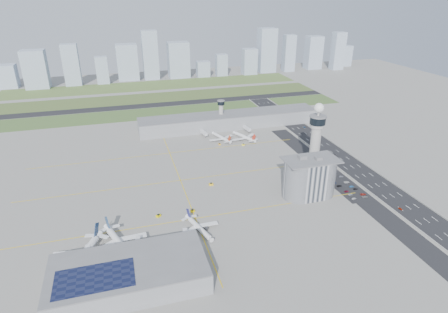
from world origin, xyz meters
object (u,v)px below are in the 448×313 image
object	(u,v)px
secondary_tower	(221,111)
car_hw_4	(273,113)
car_lot_3	(339,186)
car_hw_1	(335,154)
car_lot_10	(347,182)
airplane_far_b	(244,135)
jet_bridge_near_0	(84,263)
admin_building	(309,177)
jet_bridge_near_1	(136,254)
jet_bridge_far_0	(201,132)
car_lot_8	(356,189)
car_lot_2	(347,191)
jet_bridge_far_1	(244,128)
tug_5	(243,145)
tug_2	(193,211)
tug_3	(211,184)
control_tower	(316,137)
tug_0	(133,245)
car_lot_5	(332,179)
car_hw_2	(304,127)
car_lot_11	(341,176)
car_lot_4	(335,183)
tug_1	(158,215)
car_lot_9	(352,186)
car_lot_1	(350,195)
jet_bridge_near_2	(185,245)
car_lot_6	(365,197)
car_lot_0	(354,198)
airplane_near_a	(82,253)
airplane_near_c	(199,226)
car_hw_0	(400,209)
airplane_near_b	(119,240)
airplane_far_a	(221,136)
car_lot_7	(363,194)
tug_4	(220,144)

from	to	relation	value
secondary_tower	car_hw_4	xyz separation A→B (m)	(78.62, 31.19, -18.16)
car_lot_3	car_hw_1	world-z (taller)	car_lot_3
secondary_tower	car_lot_10	bearing A→B (deg)	-68.93
airplane_far_b	jet_bridge_near_0	world-z (taller)	airplane_far_b
admin_building	jet_bridge_near_1	distance (m)	141.07
jet_bridge_far_0	car_lot_8	size ratio (longest dim) A/B	3.63
admin_building	car_lot_2	world-z (taller)	admin_building
jet_bridge_far_1	car_lot_10	distance (m)	150.78
secondary_tower	tug_5	size ratio (longest dim) A/B	10.68
tug_2	tug_3	size ratio (longest dim) A/B	0.88
control_tower	car_lot_10	bearing A→B (deg)	-45.37
admin_building	jet_bridge_near_0	size ratio (longest dim) A/B	3.00
tug_0	car_lot_10	bearing A→B (deg)	-41.31
car_lot_5	car_hw_2	bearing A→B (deg)	-12.13
car_lot_11	car_hw_2	xyz separation A→B (m)	(28.81, 122.81, -0.04)
jet_bridge_far_0	car_lot_4	size ratio (longest dim) A/B	4.35
car_lot_8	jet_bridge_near_0	bearing A→B (deg)	104.29
admin_building	car_hw_1	size ratio (longest dim) A/B	11.19
tug_1	car_lot_9	bearing A→B (deg)	52.54
car_lot_1	tug_0	bearing A→B (deg)	92.25
jet_bridge_near_2	car_lot_1	size ratio (longest dim) A/B	4.00
tug_2	car_lot_6	bearing A→B (deg)	-113.90
jet_bridge_far_0	tug_1	distance (m)	166.24
control_tower	car_lot_0	bearing A→B (deg)	-76.50
airplane_near_a	airplane_near_c	world-z (taller)	airplane_near_a
car_lot_0	car_lot_4	bearing A→B (deg)	-8.01
jet_bridge_near_1	car_lot_0	world-z (taller)	jet_bridge_near_1
car_lot_1	car_hw_1	world-z (taller)	car_hw_1
admin_building	car_lot_4	world-z (taller)	admin_building
jet_bridge_far_0	car_lot_10	distance (m)	171.24
car_hw_0	airplane_near_b	bearing A→B (deg)	171.28
car_hw_4	car_hw_1	bearing A→B (deg)	-91.37
airplane_far_a	car_lot_8	distance (m)	154.60
airplane_far_a	jet_bridge_far_1	distance (m)	39.94
car_lot_7	car_lot_6	bearing A→B (deg)	167.56
airplane_near_c	car_lot_1	size ratio (longest dim) A/B	9.72
jet_bridge_near_2	car_hw_0	distance (m)	160.40
tug_3	car_lot_0	bearing A→B (deg)	62.80
car_lot_6	car_lot_8	size ratio (longest dim) A/B	1.15
tug_4	tug_1	bearing A→B (deg)	57.75
admin_building	car_lot_1	distance (m)	36.50
jet_bridge_near_0	jet_bridge_far_0	bearing A→B (deg)	-20.79
airplane_far_a	jet_bridge_near_2	bearing A→B (deg)	139.08
jet_bridge_far_1	car_hw_1	distance (m)	111.22
tug_4	car_lot_11	world-z (taller)	tug_4
control_tower	jet_bridge_near_2	xyz separation A→B (m)	(-125.00, -69.00, -32.19)
car_lot_9	car_hw_1	world-z (taller)	car_lot_9
control_tower	jet_bridge_near_2	size ratio (longest dim) A/B	4.61
jet_bridge_near_2	car_lot_10	distance (m)	153.53
car_lot_0	jet_bridge_near_0	bearing A→B (deg)	87.23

